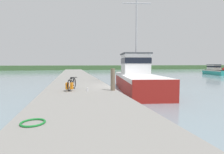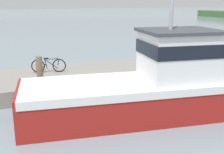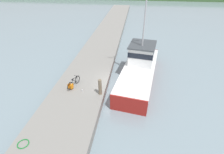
{
  "view_description": "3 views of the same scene",
  "coord_description": "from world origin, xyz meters",
  "px_view_note": "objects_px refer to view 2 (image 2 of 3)",
  "views": [
    {
      "loc": [
        -3.43,
        -12.51,
        2.37
      ],
      "look_at": [
        -0.17,
        1.57,
        1.27
      ],
      "focal_mm": 28.0,
      "sensor_mm": 36.0,
      "label": 1
    },
    {
      "loc": [
        11.28,
        -3.63,
        4.38
      ],
      "look_at": [
        0.75,
        0.72,
        1.3
      ],
      "focal_mm": 45.0,
      "sensor_mm": 36.0,
      "label": 2
    },
    {
      "loc": [
        1.57,
        -13.27,
        9.47
      ],
      "look_at": [
        -0.21,
        -0.28,
        1.35
      ],
      "focal_mm": 28.0,
      "sensor_mm": 36.0,
      "label": 3
    }
  ],
  "objects_px": {
    "fishing_boat_main": "(161,85)",
    "water_bottle_by_bike": "(39,76)",
    "mooring_post": "(40,72)",
    "bicycle_touring": "(46,66)"
  },
  "relations": [
    {
      "from": "fishing_boat_main",
      "to": "water_bottle_by_bike",
      "type": "distance_m",
      "value": 6.28
    },
    {
      "from": "fishing_boat_main",
      "to": "bicycle_touring",
      "type": "xyz_separation_m",
      "value": [
        -5.72,
        -3.57,
        -0.12
      ]
    },
    {
      "from": "fishing_boat_main",
      "to": "water_bottle_by_bike",
      "type": "relative_size",
      "value": 60.22
    },
    {
      "from": "bicycle_touring",
      "to": "water_bottle_by_bike",
      "type": "bearing_deg",
      "value": -11.86
    },
    {
      "from": "bicycle_touring",
      "to": "mooring_post",
      "type": "height_order",
      "value": "mooring_post"
    },
    {
      "from": "water_bottle_by_bike",
      "to": "mooring_post",
      "type": "bearing_deg",
      "value": -5.36
    },
    {
      "from": "fishing_boat_main",
      "to": "bicycle_touring",
      "type": "relative_size",
      "value": 6.67
    },
    {
      "from": "bicycle_touring",
      "to": "water_bottle_by_bike",
      "type": "relative_size",
      "value": 9.03
    },
    {
      "from": "mooring_post",
      "to": "water_bottle_by_bike",
      "type": "bearing_deg",
      "value": 174.64
    },
    {
      "from": "mooring_post",
      "to": "water_bottle_by_bike",
      "type": "distance_m",
      "value": 1.68
    }
  ]
}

